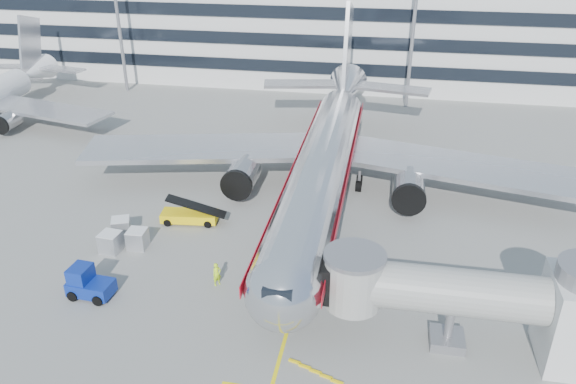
% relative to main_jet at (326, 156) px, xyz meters
% --- Properties ---
extents(ground, '(180.00, 180.00, 0.00)m').
position_rel_main_jet_xyz_m(ground, '(0.00, -11.72, -4.23)').
color(ground, gray).
rests_on(ground, ground).
extents(lead_in_line, '(0.25, 70.00, 0.01)m').
position_rel_main_jet_xyz_m(lead_in_line, '(0.00, -1.72, -4.23)').
color(lead_in_line, '#FFE80D').
rests_on(lead_in_line, ground).
extents(main_jet, '(50.95, 48.70, 16.06)m').
position_rel_main_jet_xyz_m(main_jet, '(0.00, 0.00, 0.00)').
color(main_jet, silver).
rests_on(main_jet, ground).
extents(jet_bridge, '(17.80, 4.50, 7.00)m').
position_rel_main_jet_xyz_m(jet_bridge, '(12.18, -19.72, -0.36)').
color(jet_bridge, silver).
rests_on(jet_bridge, ground).
extents(terminal, '(150.00, 24.25, 15.60)m').
position_rel_main_jet_xyz_m(terminal, '(0.00, 46.23, 3.57)').
color(terminal, silver).
rests_on(terminal, ground).
extents(belt_loader, '(5.39, 2.37, 2.54)m').
position_rel_main_jet_xyz_m(belt_loader, '(-11.41, -7.53, -3.52)').
color(belt_loader, yellow).
rests_on(belt_loader, ground).
extents(baggage_tug, '(3.34, 2.28, 2.41)m').
position_rel_main_jet_xyz_m(baggage_tug, '(-15.06, -19.19, -3.19)').
color(baggage_tug, navy).
rests_on(baggage_tug, ground).
extents(cargo_container_left, '(1.59, 1.59, 1.63)m').
position_rel_main_jet_xyz_m(cargo_container_left, '(-14.27, -12.34, -3.42)').
color(cargo_container_left, '#B0B2B7').
rests_on(cargo_container_left, ground).
extents(cargo_container_right, '(1.73, 1.73, 1.70)m').
position_rel_main_jet_xyz_m(cargo_container_right, '(-16.21, -13.29, -3.38)').
color(cargo_container_right, '#B0B2B7').
rests_on(cargo_container_right, ground).
extents(cargo_container_front, '(1.99, 1.99, 1.62)m').
position_rel_main_jet_xyz_m(cargo_container_front, '(-16.47, -10.78, -3.42)').
color(cargo_container_front, '#B0B2B7').
rests_on(cargo_container_front, ground).
extents(ramp_worker, '(0.80, 0.81, 1.89)m').
position_rel_main_jet_xyz_m(ramp_worker, '(-6.17, -16.22, -3.29)').
color(ramp_worker, '#C9FF1A').
rests_on(ramp_worker, ground).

